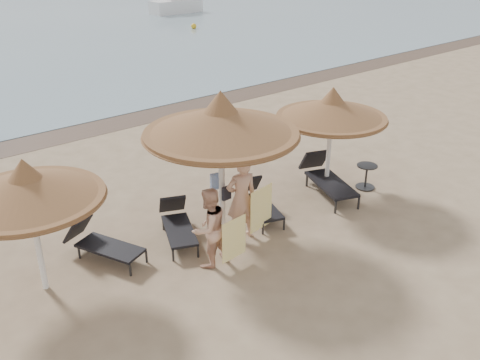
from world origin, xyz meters
The scene contains 17 objects.
ground centered at (0.00, 0.00, 0.00)m, with size 160.00×160.00×0.00m, color #998062.
wet_sand_strip centered at (0.00, 9.40, 0.00)m, with size 200.00×1.60×0.01m, color #4D3D32.
palapa_left centered at (-3.08, 1.67, 2.12)m, with size 2.68×2.68×2.66m.
palapa_center centered at (0.78, 1.21, 2.59)m, with size 3.28×3.28×3.25m.
palapa_right centered at (4.17, 1.23, 2.17)m, with size 2.75×2.75×2.73m.
lounger_far_left centered at (-1.78, 1.96, 0.35)m, with size 1.22×1.83×0.78m.
lounger_near_left centered at (-0.11, 1.67, 0.35)m, with size 1.19×1.81×0.77m.
lounger_near_right centered at (1.93, 1.36, 0.35)m, with size 1.07×1.81×0.77m.
lounger_far_right centered at (4.06, 1.15, 0.42)m, with size 1.34×2.19×0.93m.
side_table centered at (5.03, 0.64, 0.30)m, with size 0.53×0.53×0.64m.
person_left centered at (-0.18, 0.36, 0.97)m, with size 0.90×0.58×1.95m, color tan.
person_right centered at (0.98, 0.78, 1.10)m, with size 1.01×0.66×2.20m, color tan.
towel_left centered at (0.17, 0.01, 0.62)m, with size 0.64×0.08×0.90m.
towel_right centered at (1.33, 0.53, 0.69)m, with size 0.70×0.13×0.99m.
bag_patterned centered at (0.78, 1.39, 1.19)m, with size 0.30×0.16×0.36m.
bag_dark centered at (0.78, 1.05, 1.03)m, with size 0.22×0.08×0.30m.
buoy_right centered at (15.03, 23.22, 0.18)m, with size 0.36×0.36×0.36m, color gold.
Camera 1 is at (-5.39, -7.09, 6.21)m, focal length 40.00 mm.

